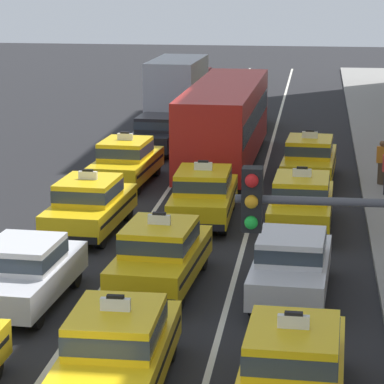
% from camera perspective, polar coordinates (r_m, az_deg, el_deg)
% --- Properties ---
extents(lane_stripe_left_center, '(0.14, 80.00, 0.01)m').
position_cam_1_polar(lane_stripe_left_center, '(34.07, -1.40, 0.17)').
color(lane_stripe_left_center, silver).
rests_on(lane_stripe_left_center, ground).
extents(lane_stripe_center_right, '(0.14, 80.00, 0.01)m').
position_cam_1_polar(lane_stripe_center_right, '(33.73, 3.98, 0.01)').
color(lane_stripe_center_right, silver).
rests_on(lane_stripe_center_right, ground).
extents(sedan_left_second, '(1.97, 4.38, 1.58)m').
position_cam_1_polar(sedan_left_second, '(22.82, -9.92, -4.64)').
color(sedan_left_second, black).
rests_on(sedan_left_second, ground).
extents(taxi_left_third, '(2.03, 4.64, 1.96)m').
position_cam_1_polar(taxi_left_third, '(28.58, -6.13, -0.73)').
color(taxi_left_third, black).
rests_on(taxi_left_third, ground).
extents(taxi_left_fourth, '(2.06, 4.65, 1.96)m').
position_cam_1_polar(taxi_left_fourth, '(34.70, -3.95, 1.87)').
color(taxi_left_fourth, black).
rests_on(taxi_left_fourth, ground).
extents(sedan_left_fifth, '(2.01, 4.40, 1.58)m').
position_cam_1_polar(sedan_left_fifth, '(40.60, -2.06, 3.57)').
color(sedan_left_fifth, black).
rests_on(sedan_left_fifth, ground).
extents(box_truck_left_sixth, '(2.51, 7.04, 3.27)m').
position_cam_1_polar(box_truck_left_sixth, '(48.03, -0.72, 6.26)').
color(box_truck_left_sixth, black).
rests_on(box_truck_left_sixth, ground).
extents(taxi_center_nearest, '(1.86, 4.58, 1.96)m').
position_cam_1_polar(taxi_center_nearest, '(18.13, -4.47, -9.26)').
color(taxi_center_nearest, black).
rests_on(taxi_center_nearest, ground).
extents(taxi_center_second, '(2.08, 4.66, 1.96)m').
position_cam_1_polar(taxi_center_second, '(23.66, -1.89, -3.70)').
color(taxi_center_second, black).
rests_on(taxi_center_second, ground).
extents(taxi_center_third, '(1.87, 4.58, 1.96)m').
position_cam_1_polar(taxi_center_third, '(29.67, 0.69, -0.11)').
color(taxi_center_third, black).
rests_on(taxi_center_third, ground).
extents(bus_center_fourth, '(2.75, 11.25, 3.22)m').
position_cam_1_polar(bus_center_fourth, '(37.92, 1.98, 4.35)').
color(bus_center_fourth, black).
rests_on(bus_center_fourth, ground).
extents(taxi_center_fifth, '(1.91, 4.60, 1.96)m').
position_cam_1_polar(taxi_center_fifth, '(46.77, 3.12, 4.93)').
color(taxi_center_fifth, black).
rests_on(taxi_center_fifth, ground).
extents(taxi_right_nearest, '(1.95, 4.61, 1.96)m').
position_cam_1_polar(taxi_right_nearest, '(17.38, 6.02, -10.34)').
color(taxi_right_nearest, black).
rests_on(taxi_right_nearest, ground).
extents(sedan_right_second, '(1.96, 4.38, 1.58)m').
position_cam_1_polar(sedan_right_second, '(23.14, 5.94, -4.25)').
color(sedan_right_second, black).
rests_on(sedan_right_second, ground).
extents(taxi_right_third, '(1.95, 4.61, 1.96)m').
position_cam_1_polar(taxi_right_third, '(28.94, 6.54, -0.55)').
color(taxi_right_third, black).
rests_on(taxi_right_third, ground).
extents(taxi_right_fourth, '(2.03, 4.64, 1.96)m').
position_cam_1_polar(taxi_right_fourth, '(35.24, 7.01, 1.99)').
color(taxi_right_fourth, black).
rests_on(taxi_right_fourth, ground).
extents(pedestrian_trailing, '(0.47, 0.24, 1.57)m').
position_cam_1_polar(pedestrian_trailing, '(34.70, 11.25, 1.73)').
color(pedestrian_trailing, '#473828').
rests_on(pedestrian_trailing, sidewalk_curb).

